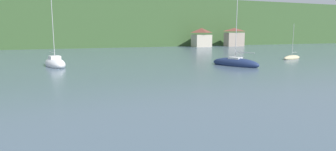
{
  "coord_description": "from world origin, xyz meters",
  "views": [
    {
      "loc": [
        -8.2,
        29.48,
        5.31
      ],
      "look_at": [
        0.0,
        50.33,
        1.84
      ],
      "focal_mm": 30.29,
      "sensor_mm": 36.0,
      "label": 1
    }
  ],
  "objects_px": {
    "shore_building_westcentral": "(201,38)",
    "sailboat_far_3": "(292,58)",
    "shore_building_central": "(234,37)",
    "sailboat_far_1": "(235,63)",
    "sailboat_far_2": "(55,63)"
  },
  "relations": [
    {
      "from": "shore_building_westcentral",
      "to": "sailboat_far_3",
      "type": "height_order",
      "value": "sailboat_far_3"
    },
    {
      "from": "shore_building_central",
      "to": "sailboat_far_2",
      "type": "distance_m",
      "value": 74.52
    },
    {
      "from": "sailboat_far_1",
      "to": "sailboat_far_3",
      "type": "distance_m",
      "value": 17.53
    },
    {
      "from": "shore_building_central",
      "to": "sailboat_far_1",
      "type": "relative_size",
      "value": 0.59
    },
    {
      "from": "shore_building_central",
      "to": "sailboat_far_2",
      "type": "relative_size",
      "value": 0.65
    },
    {
      "from": "shore_building_central",
      "to": "sailboat_far_2",
      "type": "xyz_separation_m",
      "value": [
        -61.44,
        -42.07,
        -2.75
      ]
    },
    {
      "from": "shore_building_westcentral",
      "to": "sailboat_far_2",
      "type": "distance_m",
      "value": 64.45
    },
    {
      "from": "sailboat_far_1",
      "to": "sailboat_far_2",
      "type": "distance_m",
      "value": 27.97
    },
    {
      "from": "sailboat_far_1",
      "to": "sailboat_far_2",
      "type": "height_order",
      "value": "sailboat_far_1"
    },
    {
      "from": "shore_building_westcentral",
      "to": "shore_building_central",
      "type": "bearing_deg",
      "value": -2.67
    },
    {
      "from": "sailboat_far_2",
      "to": "shore_building_westcentral",
      "type": "bearing_deg",
      "value": 117.54
    },
    {
      "from": "shore_building_westcentral",
      "to": "sailboat_far_1",
      "type": "xyz_separation_m",
      "value": [
        -21.93,
        -52.24,
        -2.77
      ]
    },
    {
      "from": "shore_building_westcentral",
      "to": "sailboat_far_3",
      "type": "distance_m",
      "value": 47.39
    },
    {
      "from": "sailboat_far_3",
      "to": "shore_building_westcentral",
      "type": "bearing_deg",
      "value": -111.42
    },
    {
      "from": "sailboat_far_1",
      "to": "sailboat_far_3",
      "type": "xyz_separation_m",
      "value": [
        16.73,
        5.23,
        -0.19
      ]
    }
  ]
}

